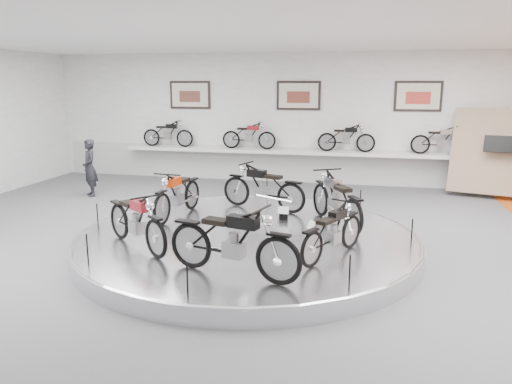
% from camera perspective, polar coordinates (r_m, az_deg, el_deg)
% --- Properties ---
extents(floor, '(16.00, 16.00, 0.00)m').
position_cam_1_polar(floor, '(9.24, -1.41, -7.13)').
color(floor, '#525255').
rests_on(floor, ground).
extents(ceiling, '(16.00, 16.00, 0.00)m').
position_cam_1_polar(ceiling, '(8.76, -1.55, 18.37)').
color(ceiling, white).
rests_on(ceiling, wall_back).
extents(wall_back, '(16.00, 0.00, 16.00)m').
position_cam_1_polar(wall_back, '(15.63, 4.85, 8.36)').
color(wall_back, white).
rests_on(wall_back, floor).
extents(dado_band, '(15.68, 0.04, 1.10)m').
position_cam_1_polar(dado_band, '(15.78, 4.74, 3.10)').
color(dado_band, '#BCBCBA').
rests_on(dado_band, floor).
extents(display_platform, '(6.40, 6.40, 0.30)m').
position_cam_1_polar(display_platform, '(9.47, -0.97, -5.68)').
color(display_platform, silver).
rests_on(display_platform, floor).
extents(platform_rim, '(6.40, 6.40, 0.10)m').
position_cam_1_polar(platform_rim, '(9.43, -0.97, -4.99)').
color(platform_rim, '#B2B2BA').
rests_on(platform_rim, display_platform).
extents(shelf, '(11.00, 0.55, 0.10)m').
position_cam_1_polar(shelf, '(15.44, 4.63, 4.59)').
color(shelf, silver).
rests_on(shelf, wall_back).
extents(poster_left, '(1.35, 0.06, 0.88)m').
position_cam_1_polar(poster_left, '(16.41, -7.55, 10.94)').
color(poster_left, beige).
rests_on(poster_left, wall_back).
extents(poster_center, '(1.35, 0.06, 0.88)m').
position_cam_1_polar(poster_center, '(15.56, 4.88, 10.93)').
color(poster_center, beige).
rests_on(poster_center, wall_back).
extents(poster_right, '(1.35, 0.06, 0.88)m').
position_cam_1_polar(poster_right, '(15.47, 18.04, 10.37)').
color(poster_right, beige).
rests_on(poster_right, wall_back).
extents(display_panel, '(2.56, 1.52, 2.30)m').
position_cam_1_polar(display_panel, '(15.07, 25.94, 4.14)').
color(display_panel, gray).
rests_on(display_panel, floor).
extents(shelf_bike_a, '(1.22, 0.43, 0.73)m').
position_cam_1_polar(shelf_bike_a, '(16.50, -10.03, 6.39)').
color(shelf_bike_a, black).
rests_on(shelf_bike_a, shelf).
extents(shelf_bike_b, '(1.22, 0.43, 0.73)m').
position_cam_1_polar(shelf_bike_b, '(15.66, -0.82, 6.27)').
color(shelf_bike_b, maroon).
rests_on(shelf_bike_b, shelf).
extents(shelf_bike_c, '(1.22, 0.43, 0.73)m').
position_cam_1_polar(shelf_bike_c, '(15.25, 10.27, 5.91)').
color(shelf_bike_c, black).
rests_on(shelf_bike_c, shelf).
extents(shelf_bike_d, '(1.22, 0.43, 0.73)m').
position_cam_1_polar(shelf_bike_d, '(15.38, 20.41, 5.38)').
color(shelf_bike_d, silver).
rests_on(shelf_bike_d, shelf).
extents(bike_a, '(1.46, 1.90, 1.07)m').
position_cam_1_polar(bike_a, '(10.00, 9.16, -0.78)').
color(bike_a, silver).
rests_on(bike_a, display_platform).
extents(bike_b, '(1.87, 1.13, 1.04)m').
position_cam_1_polar(bike_b, '(11.10, 0.81, 0.60)').
color(bike_b, black).
rests_on(bike_b, display_platform).
extents(bike_c, '(0.78, 1.77, 1.01)m').
position_cam_1_polar(bike_c, '(10.60, -8.96, -0.20)').
color(bike_c, '#BC2E03').
rests_on(bike_c, display_platform).
extents(bike_d, '(1.71, 1.51, 1.00)m').
position_cam_1_polar(bike_d, '(8.75, -13.53, -3.13)').
color(bike_d, maroon).
rests_on(bike_d, display_platform).
extents(bike_e, '(1.95, 1.09, 1.09)m').
position_cam_1_polar(bike_e, '(7.28, -2.68, -5.60)').
color(bike_e, black).
rests_on(bike_e, display_platform).
extents(bike_f, '(1.17, 1.59, 0.89)m').
position_cam_1_polar(bike_f, '(8.16, 8.77, -4.44)').
color(bike_f, black).
rests_on(bike_f, display_platform).
extents(visitor, '(0.67, 0.68, 1.58)m').
position_cam_1_polar(visitor, '(14.49, -18.48, 2.63)').
color(visitor, black).
rests_on(visitor, floor).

